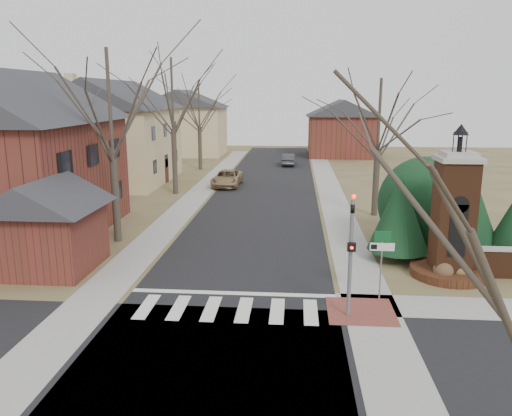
# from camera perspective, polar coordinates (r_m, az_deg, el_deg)

# --- Properties ---
(ground) EXTENTS (120.00, 120.00, 0.00)m
(ground) POSITION_cam_1_polar(r_m,az_deg,el_deg) (17.78, -3.62, -12.57)
(ground) COLOR brown
(ground) RESTS_ON ground
(main_street) EXTENTS (8.00, 70.00, 0.01)m
(main_street) POSITION_cam_1_polar(r_m,az_deg,el_deg) (38.71, 0.97, 1.51)
(main_street) COLOR black
(main_street) RESTS_ON ground
(cross_street) EXTENTS (120.00, 8.00, 0.01)m
(cross_street) POSITION_cam_1_polar(r_m,az_deg,el_deg) (15.15, -5.29, -17.39)
(cross_street) COLOR black
(cross_street) RESTS_ON ground
(crosswalk_zone) EXTENTS (8.00, 2.20, 0.02)m
(crosswalk_zone) POSITION_cam_1_polar(r_m,az_deg,el_deg) (18.49, -3.26, -11.49)
(crosswalk_zone) COLOR silver
(crosswalk_zone) RESTS_ON ground
(stop_bar) EXTENTS (8.00, 0.35, 0.02)m
(stop_bar) POSITION_cam_1_polar(r_m,az_deg,el_deg) (19.85, -2.67, -9.71)
(stop_bar) COLOR silver
(stop_bar) RESTS_ON ground
(sidewalk_right_main) EXTENTS (2.00, 60.00, 0.02)m
(sidewalk_right_main) POSITION_cam_1_polar(r_m,az_deg,el_deg) (38.74, 8.68, 1.38)
(sidewalk_right_main) COLOR gray
(sidewalk_right_main) RESTS_ON ground
(sidewalk_left) EXTENTS (2.00, 60.00, 0.02)m
(sidewalk_left) POSITION_cam_1_polar(r_m,az_deg,el_deg) (39.37, -6.60, 1.62)
(sidewalk_left) COLOR gray
(sidewalk_left) RESTS_ON ground
(curb_apron) EXTENTS (2.40, 2.40, 0.02)m
(curb_apron) POSITION_cam_1_polar(r_m,az_deg,el_deg) (18.68, 11.89, -11.49)
(curb_apron) COLOR brown
(curb_apron) RESTS_ON ground
(traffic_signal_pole) EXTENTS (0.28, 0.41, 4.50)m
(traffic_signal_pole) POSITION_cam_1_polar(r_m,az_deg,el_deg) (17.32, 10.81, -4.29)
(traffic_signal_pole) COLOR slate
(traffic_signal_pole) RESTS_ON ground
(sign_post) EXTENTS (0.90, 0.07, 2.75)m
(sign_post) POSITION_cam_1_polar(r_m,az_deg,el_deg) (19.02, 14.17, -4.90)
(sign_post) COLOR slate
(sign_post) RESTS_ON ground
(brick_gate_monument) EXTENTS (3.20, 3.20, 6.47)m
(brick_gate_monument) POSITION_cam_1_polar(r_m,az_deg,el_deg) (22.57, 21.52, -2.05)
(brick_gate_monument) COLOR #4D2916
(brick_gate_monument) RESTS_ON ground
(house_brick_left) EXTENTS (9.80, 11.80, 9.42)m
(house_brick_left) POSITION_cam_1_polar(r_m,az_deg,el_deg) (30.24, -26.16, 5.93)
(house_brick_left) COLOR maroon
(house_brick_left) RESTS_ON ground
(house_stucco_left) EXTENTS (9.80, 12.80, 9.28)m
(house_stucco_left) POSITION_cam_1_polar(r_m,az_deg,el_deg) (45.82, -15.89, 8.59)
(house_stucco_left) COLOR #CEBE89
(house_stucco_left) RESTS_ON ground
(garage_left) EXTENTS (4.80, 4.80, 4.29)m
(garage_left) POSITION_cam_1_polar(r_m,az_deg,el_deg) (23.71, -22.90, -1.30)
(garage_left) COLOR maroon
(garage_left) RESTS_ON ground
(house_distant_left) EXTENTS (10.80, 8.80, 8.53)m
(house_distant_left) POSITION_cam_1_polar(r_m,az_deg,el_deg) (65.56, -8.22, 9.78)
(house_distant_left) COLOR #CEBE89
(house_distant_left) RESTS_ON ground
(house_distant_right) EXTENTS (8.80, 8.80, 7.30)m
(house_distant_right) POSITION_cam_1_polar(r_m,az_deg,el_deg) (64.25, 9.71, 9.13)
(house_distant_right) COLOR maroon
(house_distant_right) RESTS_ON ground
(evergreen_near) EXTENTS (2.80, 2.80, 4.10)m
(evergreen_near) POSITION_cam_1_polar(r_m,az_deg,el_deg) (23.98, 16.07, -0.48)
(evergreen_near) COLOR #473D33
(evergreen_near) RESTS_ON ground
(evergreen_mid) EXTENTS (3.40, 3.40, 4.70)m
(evergreen_mid) POSITION_cam_1_polar(r_m,az_deg,el_deg) (25.91, 22.77, 0.66)
(evergreen_mid) COLOR #473D33
(evergreen_mid) RESTS_ON ground
(evergreen_mass) EXTENTS (4.80, 4.80, 4.80)m
(evergreen_mass) POSITION_cam_1_polar(r_m,az_deg,el_deg) (26.75, 18.83, 0.90)
(evergreen_mass) COLOR #11331C
(evergreen_mass) RESTS_ON ground
(bare_tree_0) EXTENTS (8.05, 8.05, 11.15)m
(bare_tree_0) POSITION_cam_1_polar(r_m,az_deg,el_deg) (26.59, -16.46, 12.50)
(bare_tree_0) COLOR #473D33
(bare_tree_0) RESTS_ON ground
(bare_tree_1) EXTENTS (8.40, 8.40, 11.64)m
(bare_tree_1) POSITION_cam_1_polar(r_m,az_deg,el_deg) (39.02, -9.58, 13.29)
(bare_tree_1) COLOR #473D33
(bare_tree_1) RESTS_ON ground
(bare_tree_2) EXTENTS (7.35, 7.35, 10.19)m
(bare_tree_2) POSITION_cam_1_polar(r_m,az_deg,el_deg) (51.83, -6.55, 12.12)
(bare_tree_2) COLOR #473D33
(bare_tree_2) RESTS_ON ground
(bare_tree_3) EXTENTS (7.00, 7.00, 9.70)m
(bare_tree_3) POSITION_cam_1_polar(r_m,az_deg,el_deg) (32.30, 13.96, 10.83)
(bare_tree_3) COLOR #473D33
(bare_tree_3) RESTS_ON ground
(pickup_truck) EXTENTS (2.34, 4.89, 1.35)m
(pickup_truck) POSITION_cam_1_polar(r_m,az_deg,el_deg) (42.44, -3.31, 3.41)
(pickup_truck) COLOR #9A7D54
(pickup_truck) RESTS_ON ground
(distant_car) EXTENTS (1.47, 3.93, 1.28)m
(distant_car) POSITION_cam_1_polar(r_m,az_deg,el_deg) (55.02, 3.75, 5.54)
(distant_car) COLOR #373A40
(distant_car) RESTS_ON ground
(dry_shrub_left) EXTENTS (0.85, 0.85, 0.85)m
(dry_shrub_left) POSITION_cam_1_polar(r_m,az_deg,el_deg) (22.41, 20.60, -6.75)
(dry_shrub_left) COLOR brown
(dry_shrub_left) RESTS_ON ground
(dry_shrub_right) EXTENTS (0.81, 0.81, 0.81)m
(dry_shrub_right) POSITION_cam_1_polar(r_m,az_deg,el_deg) (22.80, 22.16, -6.60)
(dry_shrub_right) COLOR brown
(dry_shrub_right) RESTS_ON ground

